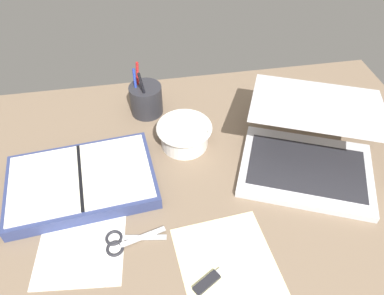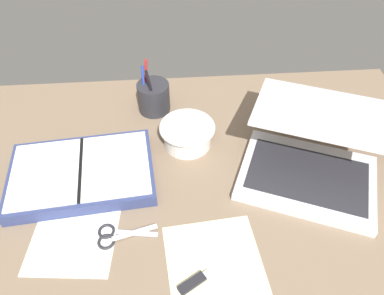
{
  "view_description": "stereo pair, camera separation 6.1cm",
  "coord_description": "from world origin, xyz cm",
  "px_view_note": "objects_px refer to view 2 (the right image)",
  "views": [
    {
      "loc": [
        -9.32,
        -54.41,
        74.7
      ],
      "look_at": [
        1.7,
        9.8,
        9.0
      ],
      "focal_mm": 35.0,
      "sensor_mm": 36.0,
      "label": 1
    },
    {
      "loc": [
        -3.31,
        -55.16,
        74.7
      ],
      "look_at": [
        1.7,
        9.8,
        9.0
      ],
      "focal_mm": 35.0,
      "sensor_mm": 36.0,
      "label": 2
    }
  ],
  "objects_px": {
    "bowl": "(187,134)",
    "laptop": "(313,155)",
    "pen_cup": "(154,97)",
    "scissors": "(114,236)",
    "planner": "(82,173)"
  },
  "relations": [
    {
      "from": "pen_cup",
      "to": "planner",
      "type": "relative_size",
      "value": 0.43
    },
    {
      "from": "bowl",
      "to": "pen_cup",
      "type": "distance_m",
      "value": 0.18
    },
    {
      "from": "laptop",
      "to": "scissors",
      "type": "height_order",
      "value": "laptop"
    },
    {
      "from": "bowl",
      "to": "planner",
      "type": "bearing_deg",
      "value": -158.8
    },
    {
      "from": "bowl",
      "to": "planner",
      "type": "relative_size",
      "value": 0.4
    },
    {
      "from": "planner",
      "to": "pen_cup",
      "type": "bearing_deg",
      "value": 49.89
    },
    {
      "from": "laptop",
      "to": "pen_cup",
      "type": "xyz_separation_m",
      "value": [
        -0.39,
        0.28,
        -0.01
      ]
    },
    {
      "from": "pen_cup",
      "to": "scissors",
      "type": "distance_m",
      "value": 0.45
    },
    {
      "from": "bowl",
      "to": "laptop",
      "type": "bearing_deg",
      "value": -21.75
    },
    {
      "from": "bowl",
      "to": "scissors",
      "type": "xyz_separation_m",
      "value": [
        -0.18,
        -0.28,
        -0.03
      ]
    },
    {
      "from": "pen_cup",
      "to": "planner",
      "type": "xyz_separation_m",
      "value": [
        -0.18,
        -0.26,
        -0.03
      ]
    },
    {
      "from": "laptop",
      "to": "planner",
      "type": "relative_size",
      "value": 1.2
    },
    {
      "from": "bowl",
      "to": "pen_cup",
      "type": "bearing_deg",
      "value": 119.9
    },
    {
      "from": "bowl",
      "to": "planner",
      "type": "distance_m",
      "value": 0.29
    },
    {
      "from": "pen_cup",
      "to": "laptop",
      "type": "bearing_deg",
      "value": -35.16
    }
  ]
}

